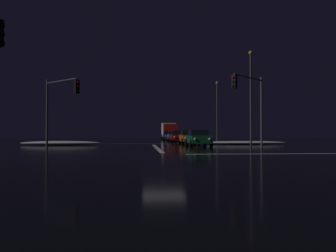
% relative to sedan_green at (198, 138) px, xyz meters
% --- Properties ---
extents(ground, '(120.00, 120.00, 0.10)m').
position_rel_sedan_green_xyz_m(ground, '(-4.04, -11.86, -0.85)').
color(ground, black).
extents(stop_line_north, '(0.35, 15.06, 0.01)m').
position_rel_sedan_green_xyz_m(stop_line_north, '(-4.04, -3.09, -0.80)').
color(stop_line_north, white).
rests_on(stop_line_north, ground).
extents(centre_line_ns, '(22.00, 0.15, 0.01)m').
position_rel_sedan_green_xyz_m(centre_line_ns, '(-4.04, 8.51, -0.80)').
color(centre_line_ns, yellow).
rests_on(centre_line_ns, ground).
extents(crosswalk_bar_east, '(15.06, 0.40, 0.01)m').
position_rel_sedan_green_xyz_m(crosswalk_bar_east, '(4.83, -11.86, -0.80)').
color(crosswalk_bar_east, white).
rests_on(crosswalk_bar_east, ground).
extents(snow_bank_left_curb, '(8.06, 1.50, 0.44)m').
position_rel_sedan_green_xyz_m(snow_bank_left_curb, '(-13.60, 4.31, -0.58)').
color(snow_bank_left_curb, white).
rests_on(snow_bank_left_curb, ground).
extents(snow_bank_right_curb, '(10.16, 1.50, 0.37)m').
position_rel_sedan_green_xyz_m(snow_bank_right_curb, '(5.53, 5.23, -0.62)').
color(snow_bank_right_curb, white).
rests_on(snow_bank_right_curb, ground).
extents(sedan_green, '(2.02, 4.33, 1.57)m').
position_rel_sedan_green_xyz_m(sedan_green, '(0.00, 0.00, 0.00)').
color(sedan_green, '#14512D').
rests_on(sedan_green, ground).
extents(sedan_orange, '(2.02, 4.33, 1.57)m').
position_rel_sedan_green_xyz_m(sedan_orange, '(0.03, 6.79, 0.00)').
color(sedan_orange, '#C66014').
rests_on(sedan_orange, ground).
extents(sedan_red, '(2.02, 4.33, 1.57)m').
position_rel_sedan_green_xyz_m(sedan_red, '(-0.49, 13.42, 0.00)').
color(sedan_red, maroon).
rests_on(sedan_red, ground).
extents(sedan_gray, '(2.02, 4.33, 1.57)m').
position_rel_sedan_green_xyz_m(sedan_gray, '(-0.39, 20.06, 0.00)').
color(sedan_gray, slate).
rests_on(sedan_gray, ground).
extents(sedan_blue, '(2.02, 4.33, 1.57)m').
position_rel_sedan_green_xyz_m(sedan_blue, '(-0.61, 26.64, 0.00)').
color(sedan_blue, navy).
rests_on(sedan_blue, ground).
extents(box_truck, '(2.68, 8.28, 3.08)m').
position_rel_sedan_green_xyz_m(box_truck, '(-0.02, 33.78, 0.91)').
color(box_truck, red).
rests_on(box_truck, ground).
extents(traffic_signal_nw, '(3.24, 3.24, 5.72)m').
position_rel_sedan_green_xyz_m(traffic_signal_nw, '(-11.89, -4.00, 3.16)').
color(traffic_signal_nw, '#4C4C51').
rests_on(traffic_signal_nw, ground).
extents(traffic_signal_ne, '(3.62, 3.62, 6.16)m').
position_rel_sedan_green_xyz_m(traffic_signal_ne, '(3.71, -4.12, 3.49)').
color(traffic_signal_ne, '#4C4C51').
rests_on(traffic_signal_ne, ground).
extents(streetlamp_right_near, '(0.44, 0.44, 9.68)m').
position_rel_sedan_green_xyz_m(streetlamp_right_near, '(5.83, 2.51, 4.74)').
color(streetlamp_right_near, '#424247').
rests_on(streetlamp_right_near, ground).
extents(streetlamp_right_far, '(0.44, 0.44, 8.80)m').
position_rel_sedan_green_xyz_m(streetlamp_right_far, '(5.83, 18.51, 4.28)').
color(streetlamp_right_far, '#424247').
rests_on(streetlamp_right_far, ground).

